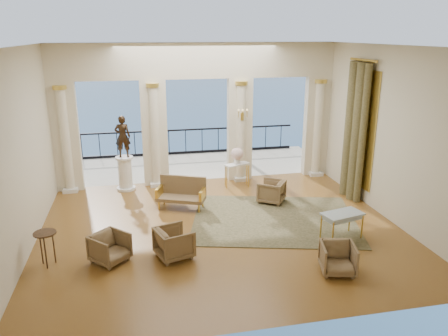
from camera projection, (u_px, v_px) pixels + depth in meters
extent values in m
plane|color=#552F15|center=(221.00, 229.00, 11.12)|extent=(9.00, 9.00, 0.00)
plane|color=beige|center=(273.00, 205.00, 6.71)|extent=(9.00, 0.00, 9.00)
plane|color=beige|center=(21.00, 153.00, 9.57)|extent=(0.00, 8.00, 8.00)
plane|color=beige|center=(391.00, 135.00, 11.32)|extent=(0.00, 8.00, 8.00)
plane|color=white|center=(221.00, 46.00, 9.78)|extent=(9.00, 9.00, 0.00)
cube|color=beige|center=(197.00, 61.00, 13.54)|extent=(9.00, 0.30, 1.10)
cube|color=beige|center=(66.00, 137.00, 13.41)|extent=(0.80, 0.30, 3.40)
cylinder|color=beige|center=(66.00, 142.00, 13.27)|extent=(0.28, 0.28, 3.20)
cylinder|color=gold|center=(59.00, 87.00, 12.78)|extent=(0.40, 0.40, 0.12)
cube|color=silver|center=(71.00, 189.00, 13.73)|extent=(0.45, 0.45, 0.12)
cube|color=beige|center=(155.00, 133.00, 13.94)|extent=(0.80, 0.30, 3.40)
cylinder|color=beige|center=(155.00, 138.00, 13.80)|extent=(0.28, 0.28, 3.20)
cylinder|color=gold|center=(152.00, 85.00, 13.31)|extent=(0.40, 0.40, 0.12)
cube|color=silver|center=(157.00, 184.00, 14.26)|extent=(0.45, 0.45, 0.12)
cube|color=beige|center=(240.00, 130.00, 14.48)|extent=(0.80, 0.30, 3.40)
cylinder|color=beige|center=(241.00, 134.00, 14.34)|extent=(0.28, 0.28, 3.20)
cylinder|color=gold|center=(241.00, 83.00, 13.85)|extent=(0.40, 0.40, 0.12)
cube|color=silver|center=(240.00, 178.00, 14.80)|extent=(0.45, 0.45, 0.12)
cube|color=beige|center=(316.00, 126.00, 15.01)|extent=(0.80, 0.30, 3.40)
cylinder|color=beige|center=(318.00, 130.00, 14.87)|extent=(0.28, 0.28, 3.20)
cylinder|color=gold|center=(321.00, 81.00, 14.38)|extent=(0.40, 0.40, 0.12)
cube|color=silver|center=(315.00, 173.00, 15.33)|extent=(0.45, 0.45, 0.12)
cube|color=#B1A895|center=(191.00, 166.00, 16.55)|extent=(10.00, 3.60, 0.10)
cube|color=black|center=(185.00, 130.00, 17.74)|extent=(9.00, 0.06, 0.06)
cube|color=black|center=(186.00, 152.00, 18.02)|extent=(9.00, 0.06, 0.10)
cylinder|color=black|center=(186.00, 142.00, 17.89)|extent=(0.03, 0.03, 1.00)
cylinder|color=black|center=(82.00, 147.00, 17.09)|extent=(0.03, 0.03, 1.00)
cylinder|color=black|center=(281.00, 137.00, 18.68)|extent=(0.03, 0.03, 1.00)
cylinder|color=#4C3823|center=(238.00, 104.00, 17.05)|extent=(0.20, 0.20, 4.20)
plane|color=#2B5882|center=(146.00, 104.00, 68.99)|extent=(160.00, 160.00, 0.00)
cylinder|color=#494523|center=(363.00, 135.00, 12.34)|extent=(0.26, 0.26, 4.00)
cylinder|color=#494523|center=(354.00, 132.00, 12.75)|extent=(0.32, 0.32, 4.00)
cylinder|color=#494523|center=(348.00, 129.00, 13.18)|extent=(0.26, 0.26, 4.00)
cylinder|color=gold|center=(363.00, 60.00, 12.16)|extent=(0.08, 1.40, 0.08)
cube|color=gold|center=(361.00, 128.00, 12.76)|extent=(0.04, 1.60, 3.40)
cube|color=gold|center=(242.00, 117.00, 14.04)|extent=(0.10, 0.04, 0.25)
cylinder|color=gold|center=(239.00, 114.00, 13.90)|extent=(0.02, 0.02, 0.22)
cylinder|color=gold|center=(243.00, 114.00, 13.93)|extent=(0.02, 0.02, 0.22)
cylinder|color=gold|center=(247.00, 114.00, 13.96)|extent=(0.02, 0.02, 0.22)
cube|color=#2C321B|center=(274.00, 219.00, 11.68)|extent=(4.96, 4.28, 0.02)
imported|color=#4F3B24|center=(110.00, 247.00, 9.44)|extent=(0.95, 0.95, 0.71)
imported|color=#4F3B24|center=(338.00, 257.00, 9.01)|extent=(0.81, 0.78, 0.70)
imported|color=#4F3B24|center=(271.00, 190.00, 12.78)|extent=(0.94, 0.95, 0.72)
imported|color=#4F3B24|center=(174.00, 241.00, 9.63)|extent=(0.89, 0.92, 0.76)
cube|color=#4F3B24|center=(181.00, 199.00, 12.33)|extent=(1.46, 1.03, 0.10)
cube|color=#4F3B24|center=(183.00, 185.00, 12.47)|extent=(1.27, 0.60, 0.55)
cube|color=gold|center=(159.00, 191.00, 12.39)|extent=(0.29, 0.54, 0.26)
cube|color=gold|center=(202.00, 194.00, 12.16)|extent=(0.29, 0.54, 0.26)
cylinder|color=gold|center=(159.00, 206.00, 12.28)|extent=(0.05, 0.05, 0.25)
cylinder|color=gold|center=(199.00, 209.00, 12.07)|extent=(0.05, 0.05, 0.25)
cylinder|color=gold|center=(164.00, 200.00, 12.69)|extent=(0.05, 0.05, 0.25)
cylinder|color=gold|center=(203.00, 203.00, 12.48)|extent=(0.05, 0.05, 0.25)
cube|color=#9CB7C8|center=(343.00, 214.00, 10.41)|extent=(1.07, 0.75, 0.04)
cylinder|color=gold|center=(333.00, 234.00, 10.14)|extent=(0.04, 0.04, 0.62)
cylinder|color=gold|center=(362.00, 227.00, 10.50)|extent=(0.04, 0.04, 0.62)
cylinder|color=gold|center=(321.00, 227.00, 10.52)|extent=(0.04, 0.04, 0.62)
cylinder|color=gold|center=(350.00, 220.00, 10.88)|extent=(0.04, 0.04, 0.62)
cylinder|color=silver|center=(126.00, 188.00, 13.91)|extent=(0.59, 0.59, 0.08)
cylinder|color=silver|center=(125.00, 173.00, 13.76)|extent=(0.43, 0.43, 0.94)
cylinder|color=silver|center=(124.00, 158.00, 13.61)|extent=(0.55, 0.55, 0.06)
imported|color=black|center=(123.00, 136.00, 13.41)|extent=(0.51, 0.37, 1.30)
cube|color=silver|center=(237.00, 164.00, 13.98)|extent=(0.87, 0.58, 0.04)
cylinder|color=gold|center=(229.00, 179.00, 13.82)|extent=(0.04, 0.04, 0.72)
cylinder|color=gold|center=(248.00, 175.00, 14.18)|extent=(0.04, 0.04, 0.72)
cylinder|color=gold|center=(226.00, 177.00, 14.00)|extent=(0.04, 0.04, 0.72)
cylinder|color=gold|center=(244.00, 173.00, 14.36)|extent=(0.04, 0.04, 0.72)
cylinder|color=white|center=(237.00, 160.00, 13.93)|extent=(0.20, 0.20, 0.25)
sphere|color=#E7A9A7|center=(237.00, 154.00, 13.87)|extent=(0.40, 0.40, 0.40)
cylinder|color=black|center=(45.00, 233.00, 9.18)|extent=(0.47, 0.47, 0.03)
cylinder|color=black|center=(54.00, 247.00, 9.39)|extent=(0.03, 0.03, 0.73)
cylinder|color=black|center=(41.00, 248.00, 9.34)|extent=(0.03, 0.03, 0.73)
cylinder|color=black|center=(45.00, 253.00, 9.15)|extent=(0.03, 0.03, 0.73)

